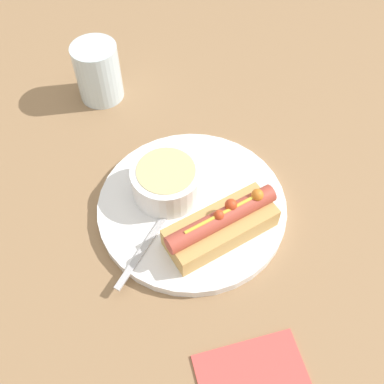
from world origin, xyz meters
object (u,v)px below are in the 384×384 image
soup_bowl (167,180)px  hot_dog (222,225)px  spoon (161,221)px  drinking_glass (98,72)px

soup_bowl → hot_dog: bearing=-67.9°
soup_bowl → spoon: (-0.03, -0.05, -0.02)m
drinking_glass → soup_bowl: bearing=-85.2°
drinking_glass → spoon: bearing=-91.4°
hot_dog → spoon: hot_dog is taller
soup_bowl → drinking_glass: drinking_glass is taller
hot_dog → drinking_glass: bearing=92.9°
hot_dog → soup_bowl: hot_dog is taller
soup_bowl → drinking_glass: (-0.02, 0.26, 0.01)m
hot_dog → drinking_glass: drinking_glass is taller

